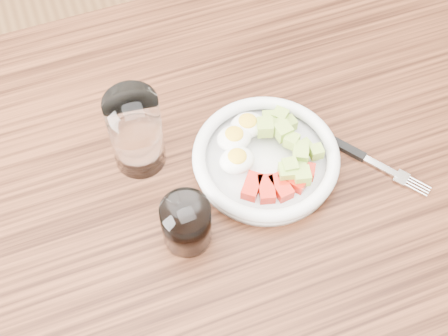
{
  "coord_description": "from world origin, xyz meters",
  "views": [
    {
      "loc": [
        -0.19,
        -0.47,
        1.62
      ],
      "look_at": [
        -0.01,
        0.01,
        0.8
      ],
      "focal_mm": 50.0,
      "sensor_mm": 36.0,
      "label": 1
    }
  ],
  "objects": [
    {
      "name": "bowl",
      "position": [
        0.06,
        0.01,
        0.79
      ],
      "size": [
        0.24,
        0.24,
        0.05
      ],
      "color": "silver",
      "rests_on": "dining_table"
    },
    {
      "name": "water_glass",
      "position": [
        -0.12,
        0.09,
        0.84
      ],
      "size": [
        0.08,
        0.08,
        0.15
      ],
      "primitive_type": "cylinder",
      "color": "white",
      "rests_on": "dining_table"
    },
    {
      "name": "ground",
      "position": [
        0.0,
        0.0,
        0.0
      ],
      "size": [
        4.0,
        4.0,
        0.0
      ],
      "primitive_type": "plane",
      "color": "brown",
      "rests_on": "ground"
    },
    {
      "name": "dining_table",
      "position": [
        0.0,
        0.0,
        0.67
      ],
      "size": [
        1.5,
        0.9,
        0.77
      ],
      "color": "brown",
      "rests_on": "ground"
    },
    {
      "name": "fork",
      "position": [
        0.2,
        -0.02,
        0.77
      ],
      "size": [
        0.14,
        0.19,
        0.01
      ],
      "color": "black",
      "rests_on": "dining_table"
    },
    {
      "name": "coffee_glass",
      "position": [
        -0.1,
        -0.07,
        0.81
      ],
      "size": [
        0.07,
        0.07,
        0.08
      ],
      "color": "white",
      "rests_on": "dining_table"
    }
  ]
}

